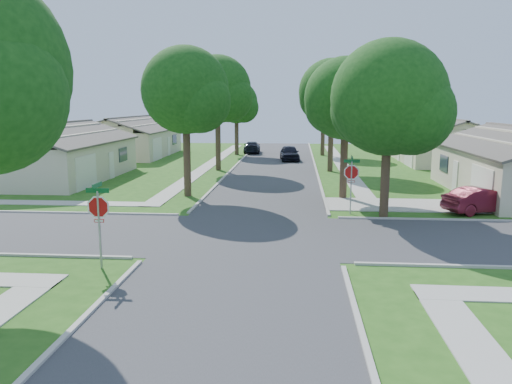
{
  "coord_description": "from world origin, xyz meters",
  "views": [
    {
      "loc": [
        1.93,
        -20.61,
        5.59
      ],
      "look_at": [
        0.09,
        1.71,
        1.6
      ],
      "focal_mm": 35.0,
      "sensor_mm": 36.0,
      "label": 1
    }
  ],
  "objects_px": {
    "tree_e_near": "(347,102)",
    "tree_e_mid": "(333,95)",
    "house_nw_far": "(131,142)",
    "car_curb_east": "(290,153)",
    "tree_e_far": "(324,100)",
    "house_ne_far": "(443,146)",
    "stop_sign_ne": "(351,175)",
    "tree_ne_corner": "(390,103)",
    "car_driveway": "(482,200)",
    "house_nw_near": "(55,159)",
    "stop_sign_sw": "(99,211)",
    "car_curb_west": "(252,147)",
    "tree_w_far": "(237,104)",
    "tree_w_near": "(186,94)",
    "tree_w_mid": "(218,92)"
  },
  "relations": [
    {
      "from": "tree_e_mid",
      "to": "car_curb_east",
      "type": "relative_size",
      "value": 2.11
    },
    {
      "from": "tree_w_far",
      "to": "car_driveway",
      "type": "xyz_separation_m",
      "value": [
        16.15,
        -28.51,
        -4.84
      ]
    },
    {
      "from": "tree_ne_corner",
      "to": "car_curb_west",
      "type": "xyz_separation_m",
      "value": [
        -9.56,
        31.89,
        -4.94
      ]
    },
    {
      "from": "stop_sign_ne",
      "to": "tree_ne_corner",
      "type": "bearing_deg",
      "value": -16.55
    },
    {
      "from": "tree_e_mid",
      "to": "house_ne_far",
      "type": "distance_m",
      "value": 14.58
    },
    {
      "from": "car_driveway",
      "to": "tree_w_mid",
      "type": "bearing_deg",
      "value": 25.2
    },
    {
      "from": "tree_e_near",
      "to": "tree_e_mid",
      "type": "xyz_separation_m",
      "value": [
        0.01,
        12.0,
        0.61
      ]
    },
    {
      "from": "car_curb_west",
      "to": "tree_ne_corner",
      "type": "bearing_deg",
      "value": 103.06
    },
    {
      "from": "tree_e_mid",
      "to": "car_curb_west",
      "type": "distance_m",
      "value": 17.95
    },
    {
      "from": "tree_e_mid",
      "to": "tree_w_mid",
      "type": "bearing_deg",
      "value": 180.0
    },
    {
      "from": "tree_e_near",
      "to": "house_ne_far",
      "type": "height_order",
      "value": "tree_e_near"
    },
    {
      "from": "tree_e_far",
      "to": "house_ne_far",
      "type": "distance_m",
      "value": 13.09
    },
    {
      "from": "tree_e_near",
      "to": "house_ne_far",
      "type": "relative_size",
      "value": 0.61
    },
    {
      "from": "tree_w_mid",
      "to": "car_curb_east",
      "type": "bearing_deg",
      "value": 53.28
    },
    {
      "from": "tree_w_far",
      "to": "car_driveway",
      "type": "height_order",
      "value": "tree_w_far"
    },
    {
      "from": "tree_ne_corner",
      "to": "car_curb_east",
      "type": "xyz_separation_m",
      "value": [
        -5.16,
        24.63,
        -4.85
      ]
    },
    {
      "from": "tree_ne_corner",
      "to": "house_ne_far",
      "type": "relative_size",
      "value": 0.64
    },
    {
      "from": "tree_w_mid",
      "to": "house_nw_near",
      "type": "relative_size",
      "value": 0.7
    },
    {
      "from": "stop_sign_ne",
      "to": "house_ne_far",
      "type": "relative_size",
      "value": 0.22
    },
    {
      "from": "house_ne_far",
      "to": "car_driveway",
      "type": "bearing_deg",
      "value": -100.82
    },
    {
      "from": "car_driveway",
      "to": "car_curb_east",
      "type": "bearing_deg",
      "value": 2.87
    },
    {
      "from": "stop_sign_ne",
      "to": "tree_ne_corner",
      "type": "xyz_separation_m",
      "value": [
        1.66,
        -0.49,
        3.56
      ]
    },
    {
      "from": "tree_w_far",
      "to": "house_ne_far",
      "type": "xyz_separation_m",
      "value": [
        20.64,
        -5.01,
        -3.99
      ]
    },
    {
      "from": "stop_sign_sw",
      "to": "tree_w_mid",
      "type": "height_order",
      "value": "tree_w_mid"
    },
    {
      "from": "tree_w_near",
      "to": "tree_e_mid",
      "type": "bearing_deg",
      "value": 51.92
    },
    {
      "from": "tree_e_far",
      "to": "car_driveway",
      "type": "relative_size",
      "value": 2.16
    },
    {
      "from": "tree_e_near",
      "to": "tree_w_mid",
      "type": "bearing_deg",
      "value": 128.05
    },
    {
      "from": "tree_e_mid",
      "to": "house_ne_far",
      "type": "xyz_separation_m",
      "value": [
        11.23,
        7.99,
        -4.74
      ]
    },
    {
      "from": "house_nw_near",
      "to": "car_curb_west",
      "type": "relative_size",
      "value": 3.0
    },
    {
      "from": "tree_e_far",
      "to": "house_ne_far",
      "type": "relative_size",
      "value": 0.64
    },
    {
      "from": "house_nw_near",
      "to": "stop_sign_ne",
      "type": "bearing_deg",
      "value": -26.46
    },
    {
      "from": "tree_ne_corner",
      "to": "stop_sign_ne",
      "type": "bearing_deg",
      "value": 163.45
    },
    {
      "from": "tree_e_near",
      "to": "car_curb_west",
      "type": "distance_m",
      "value": 28.67
    },
    {
      "from": "tree_e_mid",
      "to": "house_ne_far",
      "type": "relative_size",
      "value": 0.68
    },
    {
      "from": "tree_w_near",
      "to": "tree_w_mid",
      "type": "xyz_separation_m",
      "value": [
        0.0,
        12.0,
        0.37
      ]
    },
    {
      "from": "stop_sign_ne",
      "to": "tree_e_near",
      "type": "xyz_separation_m",
      "value": [
        0.05,
        4.31,
        3.61
      ]
    },
    {
      "from": "tree_ne_corner",
      "to": "car_driveway",
      "type": "xyz_separation_m",
      "value": [
        5.14,
        1.29,
        -4.93
      ]
    },
    {
      "from": "tree_e_near",
      "to": "tree_ne_corner",
      "type": "bearing_deg",
      "value": -71.47
    },
    {
      "from": "house_ne_far",
      "to": "car_curb_east",
      "type": "relative_size",
      "value": 3.11
    },
    {
      "from": "house_nw_far",
      "to": "car_curb_east",
      "type": "bearing_deg",
      "value": -10.42
    },
    {
      "from": "stop_sign_ne",
      "to": "tree_e_far",
      "type": "height_order",
      "value": "tree_e_far"
    },
    {
      "from": "stop_sign_ne",
      "to": "house_ne_far",
      "type": "distance_m",
      "value": 26.8
    },
    {
      "from": "stop_sign_sw",
      "to": "house_ne_far",
      "type": "bearing_deg",
      "value": 58.45
    },
    {
      "from": "car_driveway",
      "to": "tree_ne_corner",
      "type": "bearing_deg",
      "value": 83.18
    },
    {
      "from": "stop_sign_ne",
      "to": "tree_w_far",
      "type": "distance_m",
      "value": 30.96
    },
    {
      "from": "tree_w_far",
      "to": "tree_w_mid",
      "type": "bearing_deg",
      "value": -89.95
    },
    {
      "from": "house_nw_far",
      "to": "car_curb_east",
      "type": "xyz_separation_m",
      "value": [
        17.19,
        -3.16,
        -0.77
      ]
    },
    {
      "from": "car_curb_east",
      "to": "house_nw_far",
      "type": "bearing_deg",
      "value": 163.88
    },
    {
      "from": "tree_e_far",
      "to": "car_curb_west",
      "type": "relative_size",
      "value": 1.93
    },
    {
      "from": "house_nw_near",
      "to": "stop_sign_sw",
      "type": "bearing_deg",
      "value": -60.17
    }
  ]
}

